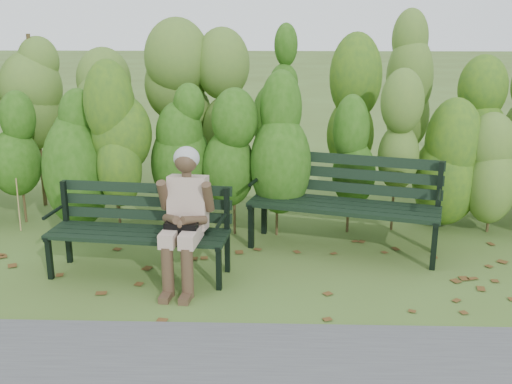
{
  "coord_description": "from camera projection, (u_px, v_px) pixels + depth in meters",
  "views": [
    {
      "loc": [
        0.18,
        -5.31,
        2.41
      ],
      "look_at": [
        0.0,
        0.35,
        0.75
      ],
      "focal_mm": 42.0,
      "sensor_mm": 36.0,
      "label": 1
    }
  ],
  "objects": [
    {
      "name": "leaf_litter",
      "position": [
        215.0,
        277.0,
        5.76
      ],
      "size": [
        5.63,
        2.2,
        0.01
      ],
      "color": "#573919",
      "rests_on": "ground"
    },
    {
      "name": "ground",
      "position": [
        255.0,
        277.0,
        5.77
      ],
      "size": [
        80.0,
        80.0,
        0.0
      ],
      "primitive_type": "plane",
      "color": "#445721"
    },
    {
      "name": "seated_woman",
      "position": [
        185.0,
        210.0,
        5.46
      ],
      "size": [
        0.53,
        0.77,
        1.28
      ],
      "color": "#BFA08E",
      "rests_on": "ground"
    },
    {
      "name": "bench_right",
      "position": [
        345.0,
        195.0,
        6.37
      ],
      "size": [
        2.08,
        1.17,
        0.99
      ],
      "color": "black",
      "rests_on": "ground"
    },
    {
      "name": "bench_left",
      "position": [
        141.0,
        223.0,
        5.75
      ],
      "size": [
        1.77,
        0.75,
        0.86
      ],
      "color": "black",
      "rests_on": "ground"
    },
    {
      "name": "hedge_band",
      "position": [
        260.0,
        116.0,
        7.21
      ],
      "size": [
        11.04,
        1.67,
        2.42
      ],
      "color": "#47381E",
      "rests_on": "ground"
    }
  ]
}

